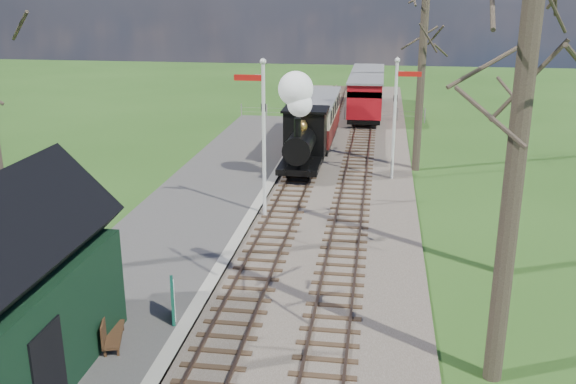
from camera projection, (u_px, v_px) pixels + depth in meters
The scene contains 18 objects.
distant_hills at pixel (357, 209), 75.60m from camera, with size 114.40×48.00×22.02m.
ballast_bed at pixel (328, 177), 30.74m from camera, with size 8.00×60.00×0.10m, color brown.
track_near at pixel (301, 175), 30.90m from camera, with size 1.60×60.00×0.15m.
track_far at pixel (355, 177), 30.54m from camera, with size 1.60×60.00×0.15m.
platform at pixel (181, 230), 23.84m from camera, with size 5.00×44.00×0.20m, color #474442.
coping_strip at pixel (242, 233), 23.52m from camera, with size 0.40×44.00×0.21m, color #B2AD9E.
station_shed at pixel (1, 298), 13.86m from camera, with size 3.25×6.30×4.78m.
semaphore_near at pixel (262, 128), 24.28m from camera, with size 1.22×0.24×6.22m.
semaphore_far at pixel (397, 110), 29.31m from camera, with size 1.22×0.24×5.72m.
bare_trees at pixel (296, 117), 17.95m from camera, with size 15.51×22.39×12.00m.
fence_line at pixel (331, 113), 43.93m from camera, with size 12.60×0.08×1.00m.
locomotive at pixel (302, 129), 30.43m from camera, with size 2.01×4.68×5.01m.
coach at pixel (315, 118), 36.34m from camera, with size 2.34×8.02×2.46m.
red_carriage_a at pixel (365, 98), 42.91m from camera, with size 2.32×5.74×2.44m.
red_carriage_b at pixel (368, 86), 48.10m from camera, with size 2.32×5.74×2.44m.
sign_board at pixel (173, 300), 17.00m from camera, with size 0.33×0.75×1.12m.
bench at pixel (109, 330), 15.90m from camera, with size 0.81×1.48×0.81m.
person at pixel (65, 350), 14.40m from camera, with size 0.51×0.34×1.41m, color black.
Camera 1 is at (3.67, -7.48, 8.65)m, focal length 40.00 mm.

